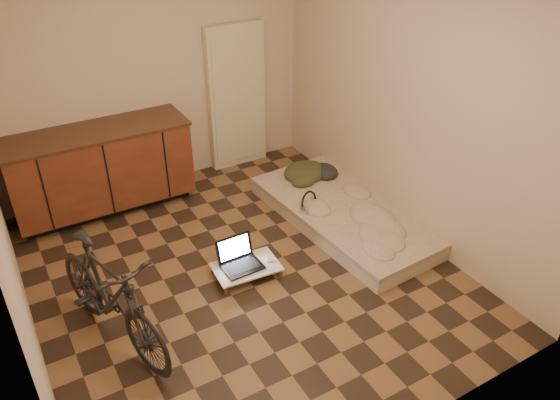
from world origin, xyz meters
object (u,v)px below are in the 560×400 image
lap_desk (246,267)px  futon (345,214)px  bicycle (109,291)px  laptop (240,260)px

lap_desk → futon: bearing=15.4°
bicycle → futon: 2.57m
bicycle → laptop: bearing=-3.7°
futon → laptop: 1.34m
lap_desk → laptop: bearing=133.8°
futon → laptop: bearing=-174.6°
lap_desk → laptop: laptop is taller
futon → laptop: laptop is taller
laptop → lap_desk: bearing=-51.6°
futon → lap_desk: 1.30m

